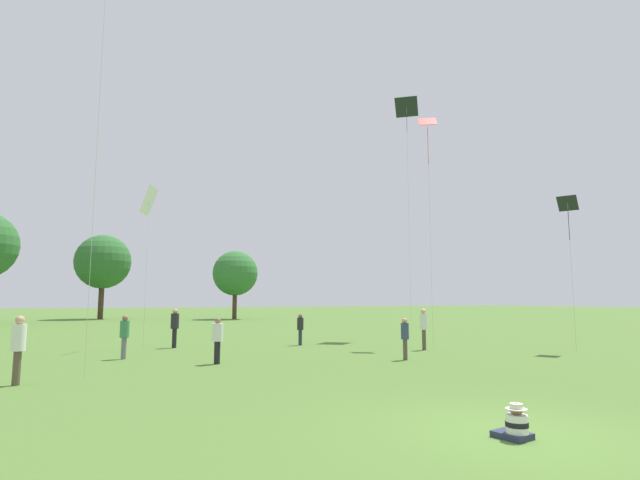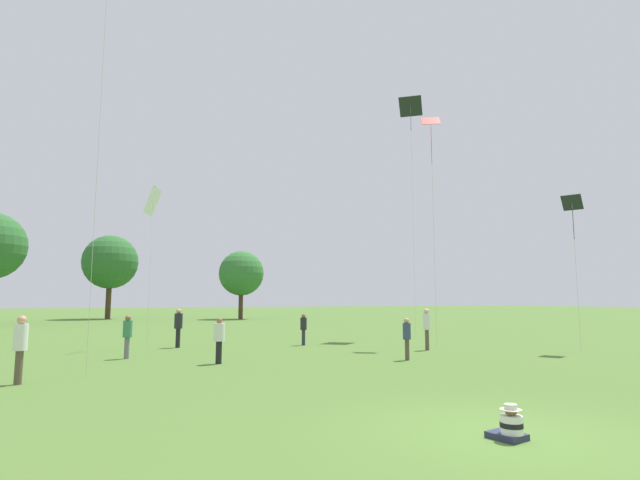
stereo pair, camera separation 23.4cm
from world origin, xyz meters
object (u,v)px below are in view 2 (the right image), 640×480
seated_toddler (510,425)px  person_standing_0 (304,326)px  person_standing_6 (178,324)px  person_standing_4 (20,343)px  distant_tree_1 (241,273)px  distant_tree_0 (110,262)px  person_standing_5 (427,325)px  kite_5 (431,130)px  person_standing_3 (219,337)px  kite_3 (153,203)px  person_standing_1 (127,333)px  person_standing_2 (407,335)px  kite_1 (411,111)px  kite_2 (572,207)px

seated_toddler → person_standing_0: bearing=68.7°
person_standing_0 → person_standing_6: bearing=89.3°
person_standing_4 → distant_tree_1: 45.50m
person_standing_0 → distant_tree_0: (-7.32, 41.27, 5.76)m
person_standing_5 → person_standing_6: size_ratio=1.01×
person_standing_0 → kite_5: bearing=-103.3°
person_standing_6 → kite_5: bearing=-140.4°
person_standing_3 → distant_tree_0: 46.99m
distant_tree_0 → person_standing_6: bearing=-87.8°
person_standing_6 → kite_3: bearing=45.3°
person_standing_3 → person_standing_5: size_ratio=0.87×
person_standing_6 → kite_3: 5.86m
person_standing_6 → person_standing_3: bearing=151.6°
kite_3 → distant_tree_1: (13.83, 32.58, -1.45)m
person_standing_4 → kite_3: size_ratio=0.24×
kite_3 → kite_5: bearing=139.0°
person_standing_1 → person_standing_5: size_ratio=0.90×
distant_tree_0 → person_standing_2: bearing=-80.2°
person_standing_6 → person_standing_2: bearing=-172.3°
person_standing_4 → kite_1: size_ratio=0.12×
person_standing_3 → person_standing_2: bearing=161.9°
kite_5 → distant_tree_1: 37.47m
person_standing_0 → person_standing_4: 13.47m
person_standing_3 → seated_toddler: bearing=97.6°
person_standing_6 → person_standing_5: bearing=-151.9°
person_standing_2 → kite_1: kite_1 is taller
person_standing_2 → person_standing_5: 3.98m
seated_toddler → person_standing_3: size_ratio=0.38×
person_standing_0 → person_standing_3: (-5.50, -5.34, 0.02)m
person_standing_0 → distant_tree_1: 35.16m
person_standing_5 → kite_3: (-11.12, 6.21, 5.66)m
person_standing_0 → person_standing_6: (-5.80, 1.32, 0.16)m
kite_5 → distant_tree_0: (-13.22, 44.08, -4.25)m
person_standing_1 → kite_5: size_ratio=0.14×
seated_toddler → person_standing_5: 14.34m
person_standing_1 → kite_2: bearing=-171.3°
person_standing_2 → person_standing_1: bearing=19.6°
person_standing_0 → kite_1: bearing=-63.2°
seated_toddler → kite_3: kite_3 is taller
kite_2 → distant_tree_1: size_ratio=0.86×
kite_5 → distant_tree_1: kite_5 is taller
seated_toddler → person_standing_0: (3.60, 16.70, 0.69)m
person_standing_2 → person_standing_5: bearing=-90.5°
seated_toddler → person_standing_3: person_standing_3 is taller
person_standing_4 → person_standing_5: size_ratio=0.98×
kite_5 → person_standing_3: bearing=-90.4°
seated_toddler → person_standing_2: bearing=54.7°
person_standing_6 → kite_2: 18.72m
person_standing_3 → person_standing_5: person_standing_5 is taller
person_standing_6 → kite_5: 15.84m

